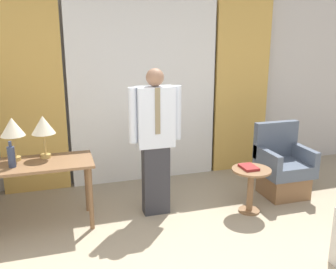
# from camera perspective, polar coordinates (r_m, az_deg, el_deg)

# --- Properties ---
(wall_back) EXTENTS (10.00, 0.06, 2.70)m
(wall_back) POSITION_cam_1_polar(r_m,az_deg,el_deg) (5.33, -3.95, 7.52)
(wall_back) COLOR beige
(wall_back) RESTS_ON ground_plane
(curtain_sheer_center) EXTENTS (2.06, 0.06, 2.58)m
(curtain_sheer_center) POSITION_cam_1_polar(r_m,az_deg,el_deg) (5.21, -3.60, 6.69)
(curtain_sheer_center) COLOR white
(curtain_sheer_center) RESTS_ON ground_plane
(curtain_drape_left) EXTENTS (0.85, 0.06, 2.58)m
(curtain_drape_left) POSITION_cam_1_polar(r_m,az_deg,el_deg) (5.08, -20.29, 5.56)
(curtain_drape_left) COLOR gold
(curtain_drape_left) RESTS_ON ground_plane
(curtain_drape_right) EXTENTS (0.85, 0.06, 2.58)m
(curtain_drape_right) POSITION_cam_1_polar(r_m,az_deg,el_deg) (5.74, 11.15, 7.22)
(curtain_drape_right) COLOR gold
(curtain_drape_right) RESTS_ON ground_plane
(desk) EXTENTS (1.28, 0.57, 0.74)m
(desk) POSITION_cam_1_polar(r_m,az_deg,el_deg) (4.23, -20.09, -5.46)
(desk) COLOR brown
(desk) RESTS_ON ground_plane
(table_lamp_left) EXTENTS (0.25, 0.25, 0.47)m
(table_lamp_left) POSITION_cam_1_polar(r_m,az_deg,el_deg) (4.24, -22.63, 0.88)
(table_lamp_left) COLOR tan
(table_lamp_left) RESTS_ON desk
(table_lamp_right) EXTENTS (0.25, 0.25, 0.47)m
(table_lamp_right) POSITION_cam_1_polar(r_m,az_deg,el_deg) (4.22, -18.49, 1.21)
(table_lamp_right) COLOR tan
(table_lamp_right) RESTS_ON desk
(bottle_near_edge) EXTENTS (0.07, 0.07, 0.27)m
(bottle_near_edge) POSITION_cam_1_polar(r_m,az_deg,el_deg) (4.10, -22.76, -3.11)
(bottle_near_edge) COLOR #2D3851
(bottle_near_edge) RESTS_ON desk
(person) EXTENTS (0.60, 0.20, 1.69)m
(person) POSITION_cam_1_polar(r_m,az_deg,el_deg) (4.21, -1.92, -0.40)
(person) COLOR #2D2D33
(person) RESTS_ON ground_plane
(armchair) EXTENTS (0.61, 0.58, 0.94)m
(armchair) POSITION_cam_1_polar(r_m,az_deg,el_deg) (5.11, 17.06, -5.05)
(armchair) COLOR brown
(armchair) RESTS_ON ground_plane
(side_table) EXTENTS (0.45, 0.45, 0.54)m
(side_table) POSITION_cam_1_polar(r_m,az_deg,el_deg) (4.51, 12.49, -7.20)
(side_table) COLOR brown
(side_table) RESTS_ON ground_plane
(book) EXTENTS (0.17, 0.23, 0.03)m
(book) POSITION_cam_1_polar(r_m,az_deg,el_deg) (4.45, 12.20, -4.90)
(book) COLOR maroon
(book) RESTS_ON side_table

